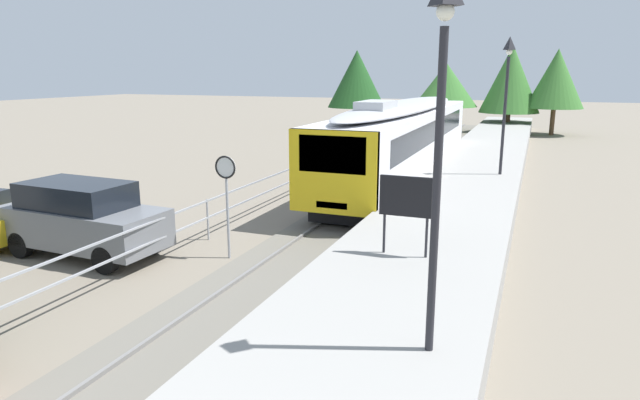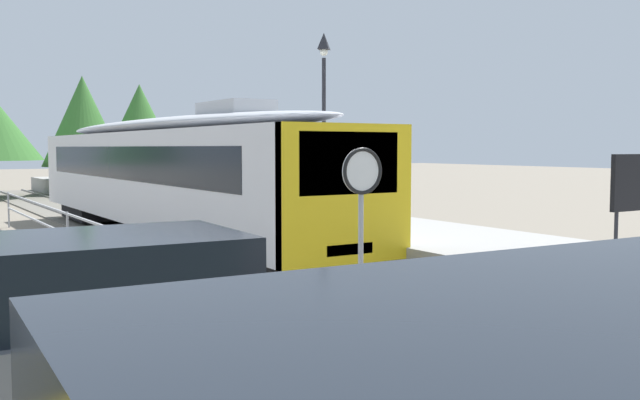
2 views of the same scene
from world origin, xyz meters
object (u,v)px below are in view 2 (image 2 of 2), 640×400
(platform_notice_board, at_px, (636,186))
(parked_suv_grey, at_px, (90,348))
(platform_lamp_mid_platform, at_px, (324,87))
(commuter_train, at_px, (167,170))
(speed_limit_sign, at_px, (362,200))

(platform_notice_board, height_order, parked_suv_grey, platform_notice_board)
(platform_lamp_mid_platform, xyz_separation_m, parked_suv_grey, (-10.04, -11.95, -3.56))
(commuter_train, relative_size, speed_limit_sign, 6.76)
(commuter_train, relative_size, parked_suv_grey, 4.05)
(platform_lamp_mid_platform, bearing_deg, platform_notice_board, -96.66)
(platform_notice_board, bearing_deg, speed_limit_sign, 173.00)
(commuter_train, xyz_separation_m, platform_lamp_mid_platform, (4.39, -1.62, 2.48))
(speed_limit_sign, distance_m, parked_suv_grey, 4.12)
(platform_lamp_mid_platform, xyz_separation_m, speed_limit_sign, (-6.26, -10.72, -2.50))
(speed_limit_sign, bearing_deg, platform_lamp_mid_platform, 59.74)
(speed_limit_sign, bearing_deg, platform_notice_board, -7.00)
(platform_lamp_mid_platform, height_order, parked_suv_grey, platform_lamp_mid_platform)
(commuter_train, xyz_separation_m, parked_suv_grey, (-5.65, -13.58, -1.08))
(parked_suv_grey, bearing_deg, platform_lamp_mid_platform, 49.97)
(platform_lamp_mid_platform, bearing_deg, commuter_train, 159.71)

